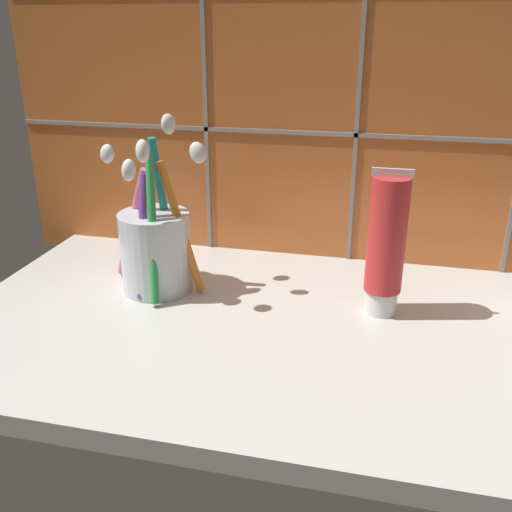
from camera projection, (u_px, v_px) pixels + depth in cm
name	position (u px, v px, depth cm)	size (l,w,h in cm)	color
sink_counter	(313.00, 336.00, 56.93)	(73.87, 38.33, 2.00)	silver
tile_wall_backsplash	(344.00, 85.00, 65.92)	(83.87, 1.72, 46.68)	#C6662D
toothbrush_cup	(156.00, 246.00, 62.71)	(13.93, 9.99, 19.22)	silver
toothpaste_tube	(386.00, 244.00, 56.65)	(3.96, 3.78, 15.23)	white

